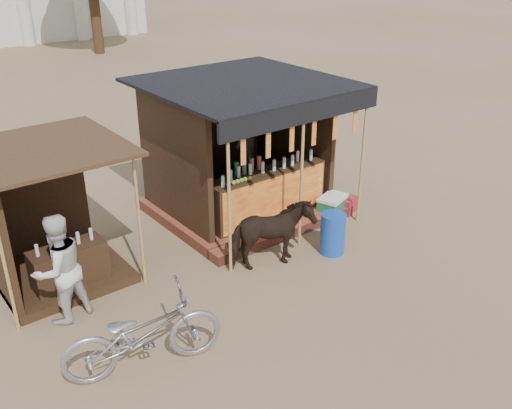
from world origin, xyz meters
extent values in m
plane|color=#846B4C|center=(0.00, 0.00, 0.00)|extent=(120.00, 120.00, 0.00)
cube|color=brown|center=(1.00, 3.50, 0.11)|extent=(3.40, 2.80, 0.22)
cube|color=brown|center=(1.00, 1.95, 0.10)|extent=(3.40, 0.35, 0.20)
cube|color=#372014|center=(1.00, 2.55, 0.69)|extent=(2.60, 0.55, 0.95)
cube|color=red|center=(1.00, 2.27, 0.69)|extent=(2.50, 0.02, 0.88)
cube|color=#372014|center=(1.00, 4.75, 1.47)|extent=(3.00, 0.12, 2.50)
cube|color=#372014|center=(-0.50, 3.50, 1.47)|extent=(0.12, 2.50, 2.50)
cube|color=#372014|center=(2.50, 3.50, 1.47)|extent=(0.12, 2.50, 2.50)
cube|color=black|center=(1.00, 3.30, 2.75)|extent=(3.60, 3.60, 0.06)
cube|color=black|center=(1.00, 1.52, 2.57)|extent=(3.60, 0.06, 0.36)
cylinder|color=tan|center=(-0.60, 1.55, 1.38)|extent=(0.06, 0.06, 2.75)
cylinder|color=tan|center=(1.00, 1.55, 1.38)|extent=(0.06, 0.06, 2.75)
cylinder|color=tan|center=(2.60, 1.55, 1.38)|extent=(0.06, 0.06, 2.75)
cube|color=red|center=(-0.30, 1.55, 2.20)|extent=(0.10, 0.02, 0.55)
cube|color=red|center=(0.22, 1.55, 2.20)|extent=(0.10, 0.02, 0.55)
cube|color=red|center=(0.74, 1.55, 2.20)|extent=(0.10, 0.02, 0.55)
cube|color=red|center=(1.26, 1.55, 2.20)|extent=(0.10, 0.02, 0.55)
cube|color=red|center=(1.78, 1.55, 2.20)|extent=(0.10, 0.02, 0.55)
cube|color=red|center=(2.30, 1.55, 2.20)|extent=(0.10, 0.02, 0.55)
imported|color=black|center=(1.28, 3.60, 1.09)|extent=(0.69, 0.51, 1.74)
cube|color=#372014|center=(-3.00, 3.20, 0.07)|extent=(2.00, 2.00, 0.15)
cube|color=#372014|center=(-3.00, 4.15, 1.05)|extent=(1.90, 0.10, 2.10)
cube|color=#472D19|center=(-3.00, 3.10, 2.35)|extent=(2.40, 2.40, 0.06)
cylinder|color=tan|center=(-4.05, 2.15, 1.18)|extent=(0.05, 0.05, 2.35)
cylinder|color=tan|center=(-1.95, 2.15, 1.18)|extent=(0.05, 0.05, 2.35)
cube|color=#372014|center=(-3.00, 2.70, 0.40)|extent=(1.20, 0.50, 0.80)
imported|color=black|center=(0.05, 1.25, 0.62)|extent=(1.60, 1.05, 1.25)
imported|color=#9D9DA5|center=(-2.93, 0.26, 0.57)|extent=(2.27, 1.27, 1.13)
imported|color=silver|center=(-3.37, 2.00, 0.87)|extent=(0.98, 0.84, 1.74)
cylinder|color=#1643AA|center=(1.27, 0.95, 0.39)|extent=(0.59, 0.59, 0.78)
cube|color=#AE1D27|center=(2.72, 2.00, 0.16)|extent=(0.55, 0.50, 0.32)
cube|color=#17693B|center=(2.32, 2.00, 0.20)|extent=(0.72, 0.60, 0.40)
cube|color=white|center=(2.32, 2.00, 0.43)|extent=(0.75, 0.62, 0.06)
cylinder|color=silver|center=(4.00, 26.40, 1.80)|extent=(0.70, 0.70, 3.60)
cylinder|color=silver|center=(7.00, 26.40, 1.80)|extent=(0.70, 0.70, 3.60)
cylinder|color=silver|center=(10.00, 26.40, 1.80)|extent=(0.70, 0.70, 3.60)
cylinder|color=#382314|center=(6.00, 22.00, 2.00)|extent=(0.50, 0.50, 4.00)
camera|label=1|loc=(-5.46, -5.45, 5.34)|focal=40.00mm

